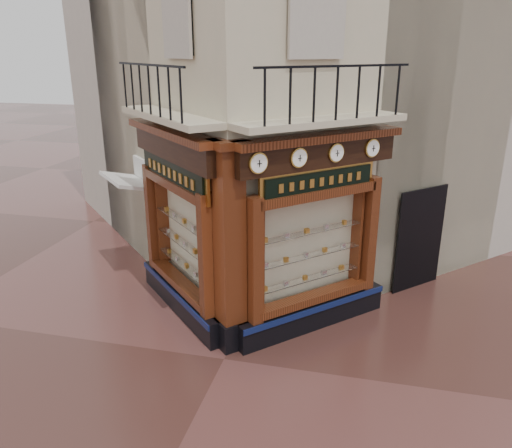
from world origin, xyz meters
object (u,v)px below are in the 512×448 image
(clock_a, at_px, (258,163))
(clock_d, at_px, (372,148))
(corner_pilaster, at_px, (230,252))
(awning, at_px, (137,274))
(signboard_left, at_px, (172,173))
(signboard_right, at_px, (319,181))
(clock_b, at_px, (299,158))
(clock_c, at_px, (336,153))

(clock_a, bearing_deg, clock_d, 0.00)
(corner_pilaster, relative_size, awning, 2.43)
(clock_a, distance_m, signboard_left, 2.33)
(clock_a, xyz_separation_m, clock_d, (1.82, 1.82, 0.00))
(corner_pilaster, bearing_deg, signboard_left, 100.25)
(awning, xyz_separation_m, signboard_left, (1.80, -1.54, 3.10))
(clock_a, relative_size, awning, 0.22)
(awning, bearing_deg, signboard_left, -175.55)
(corner_pilaster, xyz_separation_m, signboard_right, (1.46, 1.01, 1.15))
(awning, height_order, signboard_right, signboard_right)
(clock_b, bearing_deg, signboard_left, 124.46)
(clock_a, distance_m, clock_c, 1.68)
(corner_pilaster, relative_size, signboard_right, 2.09)
(corner_pilaster, distance_m, clock_c, 2.66)
(clock_c, distance_m, signboard_left, 3.24)
(clock_d, height_order, awning, clock_d)
(clock_d, bearing_deg, awning, 127.05)
(signboard_left, bearing_deg, signboard_right, -135.00)
(clock_b, xyz_separation_m, clock_d, (1.23, 1.23, 0.00))
(corner_pilaster, height_order, awning, corner_pilaster)
(clock_d, relative_size, awning, 0.22)
(clock_a, xyz_separation_m, clock_b, (0.59, 0.59, -0.00))
(clock_c, xyz_separation_m, signboard_left, (-3.19, -0.12, -0.52))
(clock_a, bearing_deg, signboard_right, 4.49)
(awning, relative_size, signboard_right, 0.86)
(clock_b, distance_m, clock_c, 0.85)
(clock_c, height_order, clock_d, clock_d)
(signboard_right, bearing_deg, clock_a, -175.51)
(clock_b, relative_size, signboard_left, 0.16)
(clock_c, height_order, awning, clock_c)
(clock_c, distance_m, clock_d, 0.90)
(awning, distance_m, signboard_right, 5.85)
(clock_c, bearing_deg, clock_b, -180.00)
(clock_c, relative_size, signboard_left, 0.15)
(clock_a, xyz_separation_m, signboard_left, (-2.01, 1.07, -0.52))
(clock_c, relative_size, signboard_right, 0.18)
(clock_a, distance_m, clock_b, 0.83)
(clock_b, height_order, signboard_left, clock_b)
(corner_pilaster, xyz_separation_m, clock_a, (0.54, -0.06, 1.67))
(clock_a, relative_size, clock_b, 1.03)
(corner_pilaster, relative_size, clock_b, 11.26)
(signboard_right, bearing_deg, corner_pilaster, 169.75)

